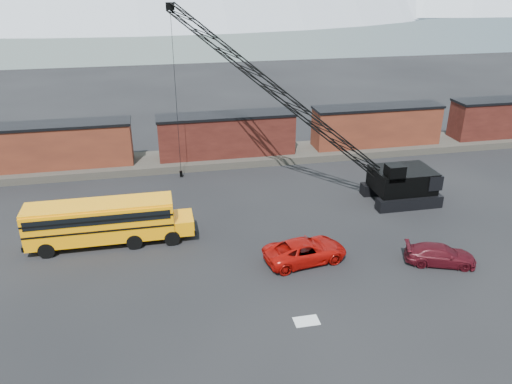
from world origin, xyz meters
The scene contains 11 objects.
ground centered at (0.00, 0.00, 0.00)m, with size 160.00×160.00×0.00m, color black.
gravel_berm centered at (0.00, 22.00, 0.35)m, with size 120.00×5.00×0.70m, color #48433B.
boxcar_west_near centered at (-16.00, 22.00, 2.76)m, with size 13.70×3.10×4.17m.
boxcar_mid centered at (0.00, 22.00, 2.76)m, with size 13.70×3.10×4.17m.
boxcar_east_near centered at (16.00, 22.00, 2.76)m, with size 13.70×3.10×4.17m.
boxcar_east_far centered at (32.00, 22.00, 2.76)m, with size 13.70×3.10×4.17m.
snow_patch centered at (0.50, -4.00, 0.01)m, with size 1.40×0.90×0.02m, color silver.
school_bus centered at (-10.80, 7.13, 1.79)m, with size 11.65×2.65×3.19m.
red_pickup centered at (2.24, 2.07, 0.78)m, with size 2.58×5.59×1.55m, color #AA0C08.
maroon_suv centered at (10.88, -0.05, 0.66)m, with size 1.85×4.56×1.32m, color #480C15.
crawler_crane centered at (3.11, 14.13, 8.69)m, with size 21.00×11.47×15.60m.
Camera 1 is at (-6.76, -25.30, 17.91)m, focal length 35.00 mm.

